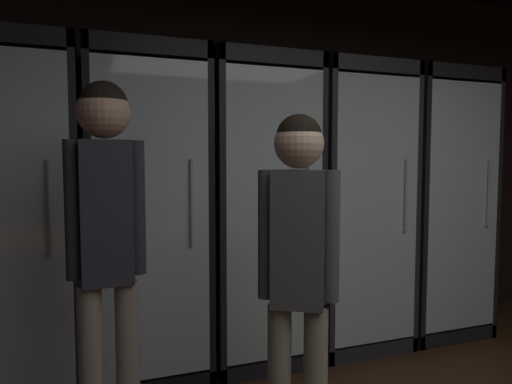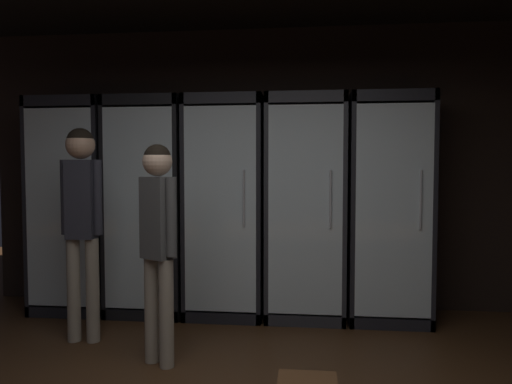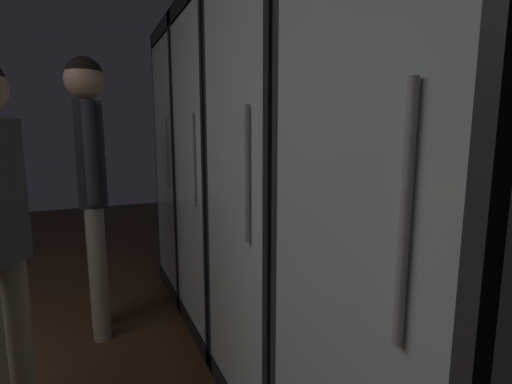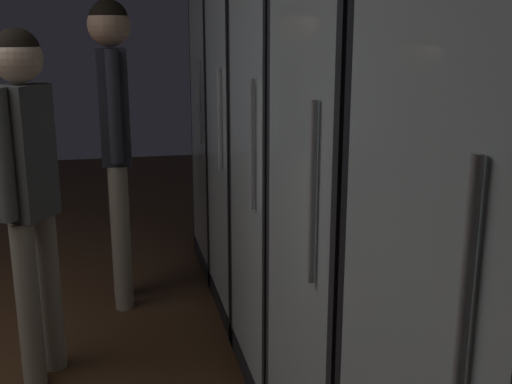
{
  "view_description": "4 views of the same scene",
  "coord_description": "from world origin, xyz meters",
  "px_view_note": "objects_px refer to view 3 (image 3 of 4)",
  "views": [
    {
      "loc": [
        -1.56,
        -0.29,
        1.39
      ],
      "look_at": [
        -0.46,
        2.7,
        1.16
      ],
      "focal_mm": 32.13,
      "sensor_mm": 36.0,
      "label": 1
    },
    {
      "loc": [
        0.32,
        -1.83,
        1.41
      ],
      "look_at": [
        -0.15,
        2.44,
        1.19
      ],
      "focal_mm": 33.5,
      "sensor_mm": 36.0,
      "label": 2
    },
    {
      "loc": [
        1.02,
        1.79,
        1.3
      ],
      "look_at": [
        -0.98,
        2.68,
        0.94
      ],
      "focal_mm": 26.66,
      "sensor_mm": 36.0,
      "label": 3
    },
    {
      "loc": [
        2.05,
        1.82,
        1.56
      ],
      "look_at": [
        -0.25,
        2.33,
        0.96
      ],
      "focal_mm": 44.03,
      "sensor_mm": 36.0,
      "label": 4
    }
  ],
  "objects_px": {
    "cooler_far_left": "(210,166)",
    "cooler_center": "(307,193)",
    "cooler_right": "(449,232)",
    "cooler_left": "(244,176)",
    "shopper_near": "(90,165)"
  },
  "relations": [
    {
      "from": "cooler_far_left",
      "to": "cooler_right",
      "type": "xyz_separation_m",
      "value": [
        2.26,
        0.0,
        0.0
      ]
    },
    {
      "from": "cooler_far_left",
      "to": "cooler_right",
      "type": "relative_size",
      "value": 1.0
    },
    {
      "from": "cooler_center",
      "to": "shopper_near",
      "type": "distance_m",
      "value": 1.37
    },
    {
      "from": "cooler_far_left",
      "to": "cooler_left",
      "type": "distance_m",
      "value": 0.75
    },
    {
      "from": "cooler_far_left",
      "to": "cooler_left",
      "type": "height_order",
      "value": "same"
    },
    {
      "from": "cooler_left",
      "to": "cooler_right",
      "type": "distance_m",
      "value": 1.51
    },
    {
      "from": "cooler_left",
      "to": "cooler_center",
      "type": "height_order",
      "value": "same"
    },
    {
      "from": "cooler_left",
      "to": "cooler_right",
      "type": "bearing_deg",
      "value": 0.1
    },
    {
      "from": "cooler_far_left",
      "to": "shopper_near",
      "type": "xyz_separation_m",
      "value": [
        0.48,
        -0.9,
        0.08
      ]
    },
    {
      "from": "cooler_left",
      "to": "shopper_near",
      "type": "xyz_separation_m",
      "value": [
        -0.27,
        -0.9,
        0.08
      ]
    },
    {
      "from": "cooler_left",
      "to": "shopper_near",
      "type": "bearing_deg",
      "value": -107.01
    },
    {
      "from": "cooler_far_left",
      "to": "cooler_center",
      "type": "distance_m",
      "value": 1.51
    },
    {
      "from": "cooler_right",
      "to": "shopper_near",
      "type": "height_order",
      "value": "cooler_right"
    },
    {
      "from": "cooler_far_left",
      "to": "cooler_center",
      "type": "xyz_separation_m",
      "value": [
        1.51,
        0.0,
        -0.0
      ]
    },
    {
      "from": "cooler_far_left",
      "to": "cooler_right",
      "type": "distance_m",
      "value": 2.26
    }
  ]
}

